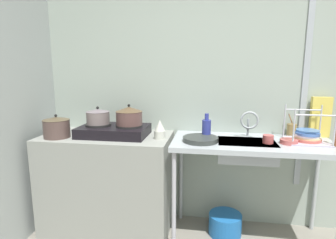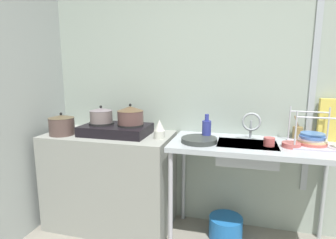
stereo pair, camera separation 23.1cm
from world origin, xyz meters
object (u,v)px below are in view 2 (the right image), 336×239
(faucet, at_px, (251,123))
(bottle_by_sink, at_px, (207,129))
(percolator, at_px, (159,129))
(stove, at_px, (116,129))
(pot_on_left_burner, at_px, (101,115))
(sink_basin, at_px, (247,153))
(pot_on_right_burner, at_px, (130,115))
(cup_by_rack, at_px, (269,142))
(small_bowl_on_drainboard, at_px, (291,145))
(dish_rack, at_px, (312,140))
(bucket_on_floor, at_px, (226,227))
(utensil_jar, at_px, (297,133))
(pot_beside_stove, at_px, (62,125))
(cereal_box, at_px, (329,120))
(frying_pan, at_px, (199,140))

(faucet, height_order, bottle_by_sink, faucet)
(percolator, bearing_deg, stove, 174.03)
(pot_on_left_burner, height_order, faucet, pot_on_left_burner)
(pot_on_left_burner, distance_m, faucet, 1.31)
(sink_basin, bearing_deg, pot_on_right_burner, 178.96)
(cup_by_rack, height_order, small_bowl_on_drainboard, cup_by_rack)
(dish_rack, relative_size, bucket_on_floor, 1.06)
(percolator, relative_size, cup_by_rack, 1.94)
(pot_on_right_burner, relative_size, bottle_by_sink, 1.08)
(utensil_jar, xyz_separation_m, bucket_on_floor, (-0.55, -0.19, -0.85))
(pot_beside_stove, height_order, small_bowl_on_drainboard, pot_beside_stove)
(cup_by_rack, distance_m, cereal_box, 0.58)
(pot_on_left_burner, relative_size, pot_on_right_burner, 0.89)
(bottle_by_sink, bearing_deg, dish_rack, 0.61)
(cup_by_rack, relative_size, cereal_box, 0.24)
(sink_basin, bearing_deg, bottle_by_sink, 170.58)
(bucket_on_floor, bearing_deg, small_bowl_on_drainboard, -10.38)
(stove, xyz_separation_m, pot_on_right_burner, (0.14, 0.00, 0.14))
(dish_rack, bearing_deg, stove, -178.39)
(utensil_jar, relative_size, bucket_on_floor, 0.68)
(small_bowl_on_drainboard, height_order, bucket_on_floor, small_bowl_on_drainboard)
(stove, relative_size, cup_by_rack, 7.09)
(faucet, xyz_separation_m, cup_by_rack, (0.13, -0.15, -0.11))
(percolator, height_order, small_bowl_on_drainboard, percolator)
(pot_on_left_burner, distance_m, cereal_box, 1.93)
(pot_beside_stove, xyz_separation_m, percolator, (0.88, 0.09, -0.01))
(pot_beside_stove, distance_m, bucket_on_floor, 1.71)
(percolator, bearing_deg, bottle_by_sink, 11.78)
(bottle_by_sink, bearing_deg, bucket_on_floor, 3.12)
(dish_rack, bearing_deg, pot_beside_stove, -175.05)
(sink_basin, bearing_deg, faucet, 77.53)
(small_bowl_on_drainboard, height_order, bottle_by_sink, bottle_by_sink)
(small_bowl_on_drainboard, relative_size, utensil_jar, 0.68)
(pot_beside_stove, bearing_deg, percolator, 5.85)
(stove, distance_m, dish_rack, 1.62)
(dish_rack, bearing_deg, pot_on_left_burner, -178.52)
(bottle_by_sink, height_order, cereal_box, cereal_box)
(pot_on_right_burner, bearing_deg, faucet, 6.01)
(pot_beside_stove, relative_size, faucet, 0.97)
(dish_rack, bearing_deg, percolator, -175.72)
(pot_on_left_burner, height_order, pot_beside_stove, pot_on_left_burner)
(cereal_box, bearing_deg, small_bowl_on_drainboard, -137.73)
(bucket_on_floor, bearing_deg, pot_on_right_burner, -176.85)
(cup_by_rack, height_order, bucket_on_floor, cup_by_rack)
(percolator, distance_m, bottle_by_sink, 0.40)
(dish_rack, bearing_deg, faucet, 172.07)
(stove, relative_size, pot_beside_stove, 2.64)
(pot_beside_stove, height_order, cereal_box, cereal_box)
(bucket_on_floor, bearing_deg, frying_pan, -151.99)
(cup_by_rack, distance_m, utensil_jar, 0.37)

